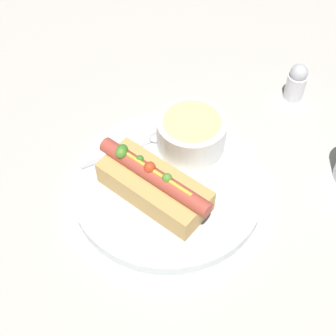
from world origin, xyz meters
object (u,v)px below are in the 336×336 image
at_px(soup_bowl, 191,132).
at_px(spoon, 143,143).
at_px(salt_shaker, 297,82).
at_px(hot_dog, 154,184).

bearing_deg(soup_bowl, spoon, -128.03).
xyz_separation_m(soup_bowl, salt_shaker, (0.01, 0.22, -0.02)).
distance_m(soup_bowl, salt_shaker, 0.23).
relative_size(hot_dog, spoon, 1.23).
height_order(soup_bowl, salt_shaker, soup_bowl).
height_order(hot_dog, salt_shaker, hot_dog).
height_order(soup_bowl, spoon, soup_bowl).
xyz_separation_m(hot_dog, soup_bowl, (-0.04, 0.10, 0.00)).
bearing_deg(salt_shaker, soup_bowl, -93.52).
distance_m(spoon, salt_shaker, 0.29).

